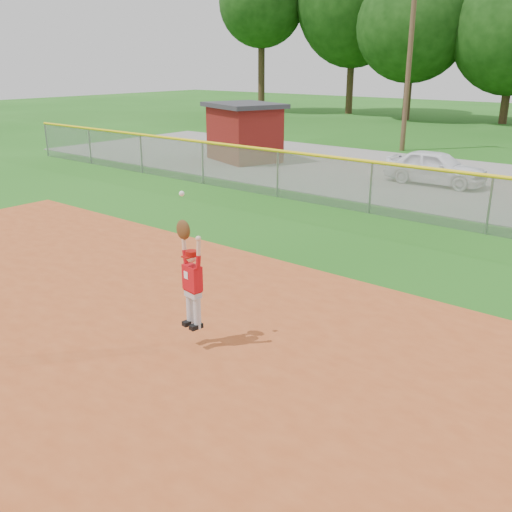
% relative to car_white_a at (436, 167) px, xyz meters
% --- Properties ---
extents(ground, '(120.00, 120.00, 0.00)m').
position_rel_car_white_a_xyz_m(ground, '(3.48, -15.07, -0.63)').
color(ground, '#1D5914').
rests_on(ground, ground).
extents(car_white_a, '(3.53, 1.43, 1.20)m').
position_rel_car_white_a_xyz_m(car_white_a, '(0.00, 0.00, 0.00)').
color(car_white_a, white).
rests_on(car_white_a, parking_strip).
extents(utility_shed, '(4.00, 3.55, 2.49)m').
position_rel_car_white_a_xyz_m(utility_shed, '(-8.59, -0.32, 0.64)').
color(utility_shed, '#5E110D').
rests_on(utility_shed, ground).
extents(outfield_fence, '(40.06, 0.10, 1.55)m').
position_rel_car_white_a_xyz_m(outfield_fence, '(3.48, -5.07, 0.25)').
color(outfield_fence, gray).
rests_on(outfield_fence, ground).
extents(ballplayer, '(0.55, 0.26, 2.07)m').
position_rel_car_white_a_xyz_m(ballplayer, '(1.98, -14.07, 0.55)').
color(ballplayer, silver).
rests_on(ballplayer, ground).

